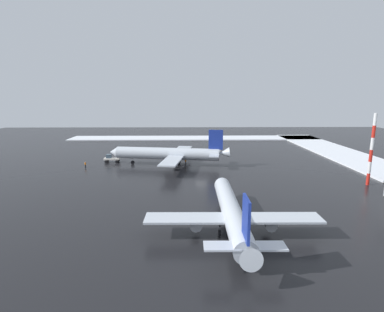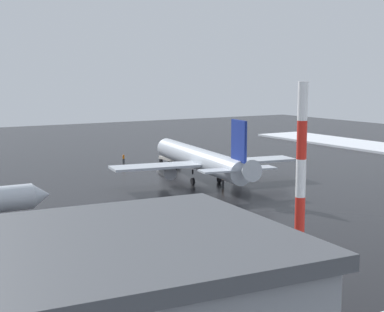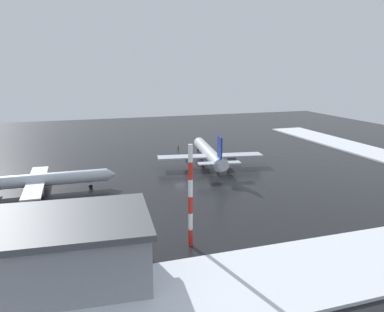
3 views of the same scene
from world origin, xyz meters
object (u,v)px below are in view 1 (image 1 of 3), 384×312
airplane_foreground_jet (170,154)px  pushback_tug (111,158)px  ground_crew_by_nose_gear (186,161)px  ground_crew_beside_wing (85,164)px  antenna_mast (372,150)px  airplane_parked_portside (231,212)px

airplane_foreground_jet → pushback_tug: 18.78m
airplane_foreground_jet → ground_crew_by_nose_gear: size_ratio=20.78×
ground_crew_beside_wing → antenna_mast: size_ratio=0.11×
airplane_parked_portside → ground_crew_beside_wing: bearing=41.5°
antenna_mast → ground_crew_beside_wing: bearing=75.6°
airplane_foreground_jet → ground_crew_beside_wing: size_ratio=20.78×
airplane_foreground_jet → pushback_tug: bearing=-4.7°
airplane_parked_portside → pushback_tug: (47.46, 29.55, -1.71)m
ground_crew_beside_wing → antenna_mast: 72.14m
airplane_foreground_jet → pushback_tug: size_ratio=7.72×
airplane_parked_portside → pushback_tug: bearing=32.6°
airplane_parked_portside → pushback_tug: 55.93m
ground_crew_by_nose_gear → ground_crew_beside_wing: bearing=-141.1°
pushback_tug → antenna_mast: size_ratio=0.28×
pushback_tug → antenna_mast: antenna_mast is taller
ground_crew_by_nose_gear → pushback_tug: bearing=-156.2°
airplane_parked_portside → ground_crew_by_nose_gear: bearing=9.6°
airplane_parked_portside → ground_crew_beside_wing: size_ratio=17.78×
airplane_foreground_jet → ground_crew_by_nose_gear: 5.26m
airplane_foreground_jet → antenna_mast: antenna_mast is taller
pushback_tug → airplane_foreground_jet: bearing=166.3°
ground_crew_beside_wing → airplane_parked_portside: bearing=152.7°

